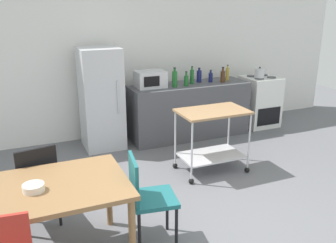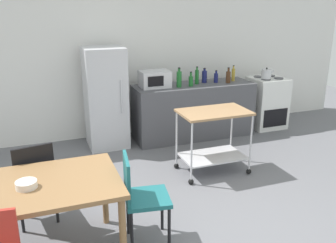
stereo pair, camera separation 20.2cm
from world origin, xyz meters
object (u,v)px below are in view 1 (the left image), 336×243
Objects in this scene: chair_teal at (147,195)px; bottle_hot_sauce at (186,80)px; bottle_sparkling_water at (211,77)px; kettle at (260,73)px; refrigerator at (101,99)px; bottle_sesame_oil at (227,74)px; bottle_olive_oil at (175,79)px; chair_black at (36,180)px; stove_oven at (259,101)px; kitchen_cart at (212,131)px; dining_table at (36,197)px; bottle_wine at (199,76)px; bottle_vinegar at (192,76)px; bottle_soy_sauce at (223,76)px; fruit_bowl at (33,188)px; microwave at (150,79)px.

bottle_hot_sauce is (1.55, 2.41, 0.47)m from chair_teal.
kettle is at bearing -5.46° from bottle_sparkling_water.
refrigerator is 2.19m from bottle_sesame_oil.
bottle_sesame_oil is (2.39, 2.51, 0.49)m from chair_teal.
bottle_olive_oil is 1.51× the size of bottle_sparkling_water.
chair_black is 2.87m from bottle_olive_oil.
chair_black is 4.33× the size of bottle_sparkling_water.
bottle_hot_sauce is at bearing 0.29° from bottle_olive_oil.
stove_oven is 1.01× the size of kitchen_cart.
bottle_wine reaches higher than dining_table.
kettle is (3.93, 2.36, 0.33)m from dining_table.
stove_oven is 3.20× the size of bottle_vinegar.
bottle_vinegar is 1.40× the size of bottle_sparkling_water.
chair_black and chair_teal have the same top height.
bottle_soy_sauce reaches higher than kitchen_cart.
chair_black reaches higher than kitchen_cart.
refrigerator is at bearing 171.64° from bottle_hot_sauce.
bottle_wine is (2.81, 2.52, 0.33)m from dining_table.
dining_table is 7.29× the size of bottle_sparkling_water.
bottle_olive_oil reaches higher than bottle_soy_sauce.
bottle_sesame_oil is at bearing 52.19° from kitchen_cart.
chair_teal is at bearing -119.33° from bottle_olive_oil.
bottle_wine is at bearing -27.43° from chair_teal.
bottle_olive_oil reaches higher than bottle_vinegar.
bottle_olive_oil is at bearing 89.42° from kitchen_cart.
bottle_vinegar is 3.65m from fruit_bowl.
bottle_sesame_oil is at bearing 36.41° from dining_table.
refrigerator reaches higher than bottle_sparkling_water.
bottle_soy_sauce is (2.03, -0.18, 0.23)m from refrigerator.
chair_black is at bearing -120.37° from refrigerator.
bottle_sesame_oil reaches higher than stove_oven.
dining_table is at bearing 77.57° from fruit_bowl.
refrigerator is at bearing 176.71° from bottle_vinegar.
microwave reaches higher than kettle.
microwave is at bearing 179.70° from stove_oven.
kitchen_cart is 1.59m from bottle_sparkling_water.
kitchen_cart is 1.61m from bottle_soy_sauce.
bottle_olive_oil is at bearing -20.71° from chair_teal.
bottle_hot_sauce reaches higher than bottle_sparkling_water.
bottle_sesame_oil is (0.15, 0.09, 0.01)m from bottle_soy_sauce.
dining_table is at bearing 94.83° from chair_teal.
chair_teal is 2.80m from bottle_olive_oil.
kitchen_cart is 1.58m from bottle_wine.
bottle_wine reaches higher than chair_teal.
microwave is 1.49× the size of bottle_olive_oil.
bottle_hot_sauce is (2.46, 1.70, 0.47)m from chair_black.
bottle_sparkling_water is (0.72, 1.35, 0.41)m from kitchen_cart.
microwave is at bearing 178.88° from bottle_sparkling_water.
bottle_hot_sauce is 0.84m from bottle_sesame_oil.
bottle_olive_oil is 1.80× the size of fruit_bowl.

